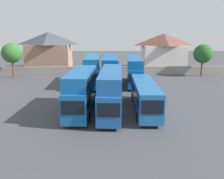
{
  "coord_description": "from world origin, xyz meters",
  "views": [
    {
      "loc": [
        -0.66,
        -26.69,
        9.21
      ],
      "look_at": [
        0.0,
        3.0,
        1.93
      ],
      "focal_mm": 38.25,
      "sensor_mm": 36.0,
      "label": 1
    }
  ],
  "objects": [
    {
      "name": "bus_6",
      "position": [
        4.25,
        14.64,
        2.67
      ],
      "size": [
        3.35,
        11.15,
        4.73
      ],
      "rotation": [
        0.0,
        0.0,
        -1.65
      ],
      "color": "#0F5AA6",
      "rests_on": "ground"
    },
    {
      "name": "ground",
      "position": [
        0.0,
        18.0,
        0.0
      ],
      "size": [
        140.0,
        140.0,
        0.0
      ],
      "primitive_type": "plane",
      "color": "#424247"
    },
    {
      "name": "house_terrace_centre",
      "position": [
        13.59,
        33.52,
        4.44
      ],
      "size": [
        10.72,
        8.08,
        8.68
      ],
      "color": "silver",
      "rests_on": "ground"
    },
    {
      "name": "bus_1",
      "position": [
        -3.55,
        -0.3,
        2.75
      ],
      "size": [
        3.15,
        10.22,
        4.88
      ],
      "rotation": [
        0.0,
        0.0,
        -1.63
      ],
      "color": "#14579C",
      "rests_on": "ground"
    },
    {
      "name": "tree_left_of_lot",
      "position": [
        -19.57,
        21.5,
        4.96
      ],
      "size": [
        3.94,
        3.94,
        6.95
      ],
      "color": "brown",
      "rests_on": "ground"
    },
    {
      "name": "bus_2",
      "position": [
        -0.17,
        -0.17,
        2.75
      ],
      "size": [
        3.11,
        11.59,
        4.88
      ],
      "rotation": [
        0.0,
        0.0,
        -1.63
      ],
      "color": "#1B5298",
      "rests_on": "ground"
    },
    {
      "name": "depot_boundary_wall",
      "position": [
        0.0,
        24.5,
        0.9
      ],
      "size": [
        56.0,
        0.5,
        1.8
      ],
      "primitive_type": "cube",
      "color": "gray",
      "rests_on": "ground"
    },
    {
      "name": "bus_3",
      "position": [
        3.8,
        0.25,
        1.95
      ],
      "size": [
        2.82,
        11.55,
        3.42
      ],
      "rotation": [
        0.0,
        0.0,
        -1.6
      ],
      "color": "#1E5C9E",
      "rests_on": "ground"
    },
    {
      "name": "tree_behind_wall",
      "position": [
        19.27,
        22.5,
        4.66
      ],
      "size": [
        3.9,
        3.9,
        6.63
      ],
      "color": "brown",
      "rests_on": "ground"
    },
    {
      "name": "bus_5",
      "position": [
        0.01,
        14.33,
        2.79
      ],
      "size": [
        2.97,
        11.82,
        4.94
      ],
      "rotation": [
        0.0,
        0.0,
        -1.61
      ],
      "color": "#0C53A3",
      "rests_on": "ground"
    },
    {
      "name": "house_terrace_left",
      "position": [
        -15.09,
        33.88,
        4.61
      ],
      "size": [
        11.02,
        7.32,
        9.02
      ],
      "color": "#9E7A60",
      "rests_on": "ground"
    },
    {
      "name": "bus_4",
      "position": [
        -3.19,
        14.62,
        2.82
      ],
      "size": [
        2.78,
        11.34,
        5.01
      ],
      "rotation": [
        0.0,
        0.0,
        -1.55
      ],
      "color": "#10619A",
      "rests_on": "ground"
    }
  ]
}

